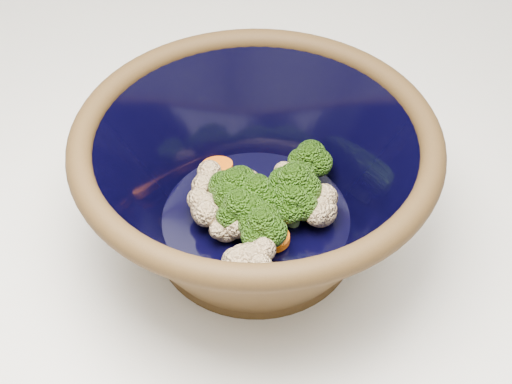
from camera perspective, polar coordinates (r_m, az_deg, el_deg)
mixing_bowl at (r=0.61m, az=0.00°, el=0.84°), size 0.38×0.38×0.13m
vegetable_pile at (r=0.62m, az=0.59°, el=-0.63°), size 0.14×0.16×0.06m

